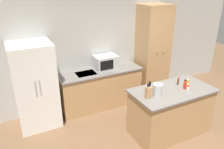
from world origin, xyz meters
TOP-DOWN VIEW (x-y plane):
  - ground_plane at (0.00, 0.00)m, footprint 14.00×14.00m
  - wall_back at (0.00, 2.33)m, footprint 7.20×0.06m
  - refrigerator at (-2.08, 1.93)m, footprint 0.80×0.76m
  - back_counter at (-0.62, 2.00)m, footprint 1.98×0.64m
  - pantry_cabinet at (0.86, 2.00)m, footprint 0.72×0.62m
  - kitchen_island at (0.19, 0.45)m, footprint 1.58×0.84m
  - microwave at (-0.43, 2.08)m, footprint 0.54×0.41m
  - knife_block at (-0.40, 0.41)m, footprint 0.11×0.08m
  - spice_bottle_tall_dark at (0.42, 0.31)m, footprint 0.06×0.06m
  - spice_bottle_short_red at (0.65, 0.54)m, footprint 0.04×0.04m
  - spice_bottle_amber_oil at (0.48, 0.37)m, footprint 0.06×0.06m
  - spice_bottle_green_herb at (0.42, 0.57)m, footprint 0.04×0.04m
  - spice_bottle_pale_salt at (0.41, 0.38)m, footprint 0.05×0.05m
  - spice_bottle_orange_cap at (0.49, 0.45)m, footprint 0.06×0.06m
  - kettle at (-0.21, 0.41)m, footprint 0.18×0.18m

SIDE VIEW (x-z plane):
  - ground_plane at x=0.00m, z-range 0.00..0.00m
  - back_counter at x=-0.62m, z-range 0.00..0.92m
  - kitchen_island at x=0.19m, z-range 0.00..0.95m
  - refrigerator at x=-2.08m, z-range 0.00..1.77m
  - spice_bottle_short_red at x=0.65m, z-range 0.94..1.03m
  - spice_bottle_amber_oil at x=0.48m, z-range 0.94..1.03m
  - spice_bottle_tall_dark at x=0.42m, z-range 0.94..1.04m
  - spice_bottle_orange_cap at x=0.49m, z-range 0.94..1.08m
  - spice_bottle_green_herb at x=0.42m, z-range 0.94..1.09m
  - spice_bottle_pale_salt at x=0.41m, z-range 0.94..1.09m
  - kettle at x=-0.21m, z-range 0.93..1.18m
  - knife_block at x=-0.40m, z-range 0.90..1.22m
  - microwave at x=-0.43m, z-range 0.92..1.23m
  - pantry_cabinet at x=0.86m, z-range 0.00..2.33m
  - wall_back at x=0.00m, z-range 0.00..2.60m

